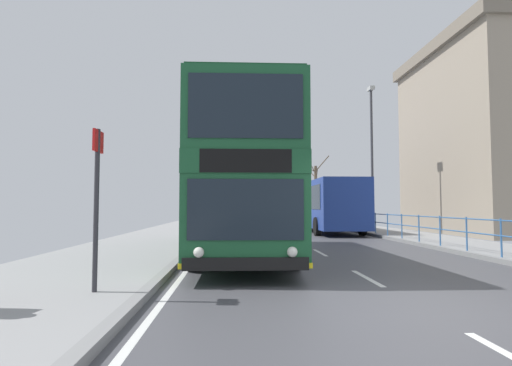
% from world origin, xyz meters
% --- Properties ---
extents(ground, '(15.80, 140.00, 0.20)m').
position_xyz_m(ground, '(-0.72, -0.00, 0.04)').
color(ground, '#48484D').
extents(double_decker_bus_main, '(2.74, 10.30, 4.34)m').
position_xyz_m(double_decker_bus_main, '(-2.57, 6.69, 2.27)').
color(double_decker_bus_main, '#19512D').
rests_on(double_decker_bus_main, ground).
extents(background_bus_far_lane, '(2.69, 9.45, 2.97)m').
position_xyz_m(background_bus_far_lane, '(2.69, 18.15, 1.63)').
color(background_bus_far_lane, navy).
rests_on(background_bus_far_lane, ground).
extents(pedestrian_railing_far_kerb, '(0.05, 30.07, 1.05)m').
position_xyz_m(pedestrian_railing_far_kerb, '(4.45, 11.47, 0.84)').
color(pedestrian_railing_far_kerb, '#386BA8').
rests_on(pedestrian_railing_far_kerb, ground).
extents(bus_stop_sign_near, '(0.08, 0.44, 2.66)m').
position_xyz_m(bus_stop_sign_near, '(-5.07, 0.77, 1.77)').
color(bus_stop_sign_near, '#2D2D33').
rests_on(bus_stop_sign_near, ground).
extents(street_lamp_far_side, '(0.28, 0.60, 8.19)m').
position_xyz_m(street_lamp_far_side, '(4.92, 16.56, 4.85)').
color(street_lamp_far_side, '#38383D').
rests_on(street_lamp_far_side, ground).
extents(bare_tree_far_00, '(2.87, 3.03, 7.02)m').
position_xyz_m(bare_tree_far_00, '(5.99, 38.23, 3.44)').
color(bare_tree_far_00, brown).
rests_on(bare_tree_far_00, ground).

